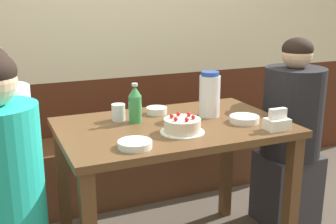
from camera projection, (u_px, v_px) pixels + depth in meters
name	position (u px, v px, depth m)	size (l,w,h in m)	color
back_wall	(111.00, 17.00, 2.90)	(4.80, 0.04, 2.50)	#4C2314
bench_seat	(125.00, 167.00, 2.98)	(2.51, 0.38, 0.44)	#56331E
dining_table	(173.00, 147.00, 2.13)	(1.13, 0.73, 0.77)	brown
birthday_cake	(182.00, 126.00, 1.96)	(0.21, 0.21, 0.09)	white
water_pitcher	(210.00, 95.00, 2.21)	(0.11, 0.11, 0.24)	white
soju_bottle	(135.00, 104.00, 2.10)	(0.07, 0.07, 0.20)	#388E4C
napkin_holder	(277.00, 122.00, 2.00)	(0.11, 0.08, 0.11)	white
bowl_soup_white	(135.00, 144.00, 1.77)	(0.15, 0.15, 0.03)	white
bowl_rice_small	(157.00, 110.00, 2.27)	(0.11, 0.11, 0.04)	white
bowl_side_dish	(244.00, 119.00, 2.12)	(0.15, 0.15, 0.03)	white
glass_water_tall	(118.00, 112.00, 2.15)	(0.07, 0.07, 0.08)	silver
person_teal_shirt	(290.00, 137.00, 2.55)	(0.35, 0.35, 1.16)	#33333D
person_pale_blue_shirt	(3.00, 210.00, 1.64)	(0.34, 0.33, 1.21)	#33333D
person_grey_tee	(0.00, 182.00, 1.92)	(0.34, 0.33, 1.19)	#33333D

